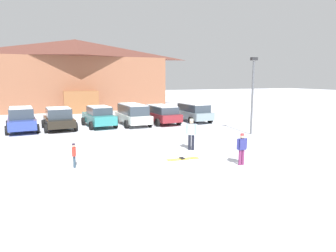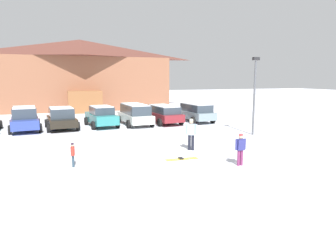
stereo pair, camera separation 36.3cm
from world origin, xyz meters
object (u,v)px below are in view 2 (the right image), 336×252
(ski_lodge, at_px, (81,74))
(parked_teal_hatchback, at_px, (101,116))
(parked_blue_hatchback, at_px, (25,119))
(parked_black_sedan, at_px, (61,118))
(parked_maroon_van, at_px, (164,114))
(parked_grey_wagon, at_px, (196,112))
(skier_adult_in_blue_parka, at_px, (191,133))
(skier_child_in_red_jacket, at_px, (73,153))
(pair_of_skis, at_px, (182,159))
(parked_white_suv, at_px, (135,114))
(lamp_post, at_px, (255,91))
(skier_teen_in_navy_coat, at_px, (240,148))

(ski_lodge, xyz_separation_m, parked_teal_hatchback, (0.24, -15.21, -3.43))
(parked_blue_hatchback, bearing_deg, parked_black_sedan, -6.73)
(parked_maroon_van, bearing_deg, parked_grey_wagon, -1.53)
(parked_maroon_van, xyz_separation_m, skier_adult_in_blue_parka, (-1.79, -9.39, 0.10))
(skier_child_in_red_jacket, bearing_deg, pair_of_skis, -6.08)
(ski_lodge, height_order, parked_white_suv, ski_lodge)
(parked_blue_hatchback, bearing_deg, skier_child_in_red_jacket, -75.42)
(lamp_post, bearing_deg, parked_white_suv, 133.08)
(parked_white_suv, height_order, skier_teen_in_navy_coat, parked_white_suv)
(parked_black_sedan, bearing_deg, parked_maroon_van, -0.28)
(parked_blue_hatchback, distance_m, parked_maroon_van, 10.63)
(parked_maroon_van, relative_size, skier_adult_in_blue_parka, 2.69)
(parked_teal_hatchback, distance_m, parked_maroon_van, 5.15)
(skier_adult_in_blue_parka, bearing_deg, pair_of_skis, -127.76)
(parked_teal_hatchback, xyz_separation_m, parked_grey_wagon, (8.08, -0.27, 0.04))
(pair_of_skis, bearing_deg, skier_adult_in_blue_parka, 52.24)
(skier_adult_in_blue_parka, bearing_deg, parked_white_suv, 94.13)
(parked_maroon_van, height_order, skier_adult_in_blue_parka, skier_adult_in_blue_parka)
(parked_maroon_van, bearing_deg, skier_child_in_red_jacket, -126.97)
(skier_adult_in_blue_parka, bearing_deg, ski_lodge, 98.24)
(parked_white_suv, bearing_deg, parked_blue_hatchback, 177.83)
(parked_grey_wagon, distance_m, skier_adult_in_blue_parka, 10.45)
(parked_black_sedan, relative_size, skier_adult_in_blue_parka, 2.52)
(parked_teal_hatchback, distance_m, skier_teen_in_navy_coat, 13.57)
(parked_grey_wagon, distance_m, skier_teen_in_navy_coat, 13.23)
(parked_black_sedan, xyz_separation_m, parked_grey_wagon, (11.05, -0.12, 0.05))
(parked_teal_hatchback, bearing_deg, parked_blue_hatchback, 178.51)
(parked_black_sedan, relative_size, lamp_post, 0.82)
(parked_white_suv, relative_size, skier_teen_in_navy_coat, 3.39)
(ski_lodge, distance_m, parked_black_sedan, 15.97)
(ski_lodge, bearing_deg, parked_blue_hatchback, -109.18)
(skier_adult_in_blue_parka, xyz_separation_m, lamp_post, (5.75, 2.54, 1.97))
(parked_white_suv, relative_size, parked_grey_wagon, 1.14)
(parked_white_suv, distance_m, skier_child_in_red_jacket, 11.73)
(parked_maroon_van, height_order, skier_teen_in_navy_coat, parked_maroon_van)
(skier_teen_in_navy_coat, relative_size, pair_of_skis, 0.88)
(skier_teen_in_navy_coat, bearing_deg, parked_maroon_van, 85.63)
(ski_lodge, xyz_separation_m, parked_maroon_van, (5.38, -15.40, -3.41))
(parked_teal_hatchback, bearing_deg, pair_of_skis, -78.97)
(skier_adult_in_blue_parka, bearing_deg, parked_maroon_van, 79.18)
(parked_white_suv, relative_size, skier_child_in_red_jacket, 4.55)
(parked_black_sedan, bearing_deg, parked_blue_hatchback, 173.27)
(parked_grey_wagon, xyz_separation_m, skier_child_in_red_jacket, (-10.77, -10.32, -0.28))
(lamp_post, bearing_deg, skier_adult_in_blue_parka, -156.13)
(parked_teal_hatchback, distance_m, pair_of_skis, 11.35)
(parked_teal_hatchback, height_order, pair_of_skis, parked_teal_hatchback)
(parked_grey_wagon, bearing_deg, parked_white_suv, 178.89)
(parked_white_suv, xyz_separation_m, parked_maroon_van, (2.47, -0.03, -0.08))
(ski_lodge, bearing_deg, pair_of_skis, -84.78)
(parked_blue_hatchback, height_order, lamp_post, lamp_post)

